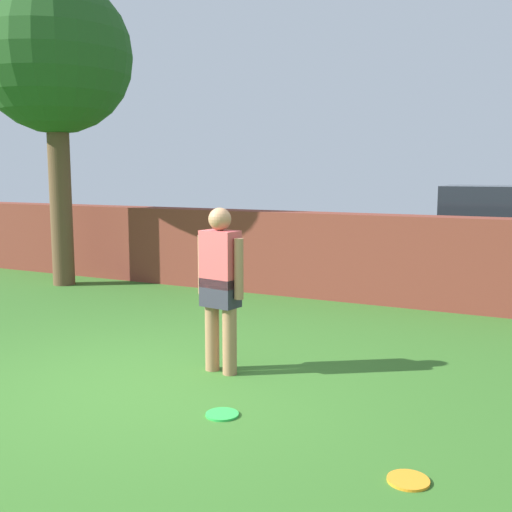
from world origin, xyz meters
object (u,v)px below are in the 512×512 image
object	(u,v)px
frisbee_green	(222,414)
tree	(55,59)
car	(502,235)
person	(220,282)
frisbee_orange	(408,480)

from	to	relation	value
frisbee_green	tree	bearing A→B (deg)	144.62
car	frisbee_green	xyz separation A→B (m)	(-1.45, -7.27, -0.85)
car	frisbee_green	size ratio (longest dim) A/B	15.71
tree	person	bearing A→B (deg)	-30.81
tree	frisbee_green	bearing A→B (deg)	-35.38
person	frisbee_green	bearing A→B (deg)	-50.37
tree	car	xyz separation A→B (m)	(6.83, 3.45, -2.97)
frisbee_orange	tree	bearing A→B (deg)	148.84
frisbee_orange	person	bearing A→B (deg)	148.04
tree	person	distance (m)	6.34
frisbee_orange	frisbee_green	distance (m)	1.64
tree	frisbee_orange	distance (m)	9.00
car	frisbee_orange	bearing A→B (deg)	-90.35
frisbee_green	frisbee_orange	bearing A→B (deg)	-13.96
tree	frisbee_green	xyz separation A→B (m)	(5.38, -3.82, -3.82)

